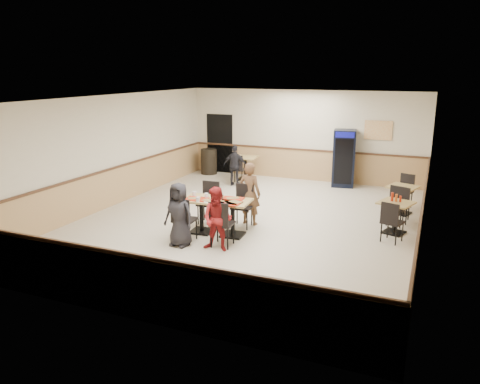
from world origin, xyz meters
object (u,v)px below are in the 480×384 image
at_px(lone_diner, 235,166).
at_px(side_table_far, 402,195).
at_px(diner_woman_left, 179,215).
at_px(side_table_near, 395,213).
at_px(pepsi_cooler, 344,158).
at_px(trash_bin, 209,161).
at_px(diner_woman_right, 218,219).
at_px(diner_man_opposite, 250,194).
at_px(back_table, 246,164).
at_px(main_table, 217,211).

xyz_separation_m(lone_diner, side_table_far, (5.20, -1.14, -0.17)).
distance_m(diner_woman_left, side_table_far, 5.93).
relative_size(side_table_near, side_table_far, 1.01).
bearing_deg(side_table_near, side_table_far, 88.98).
relative_size(pepsi_cooler, trash_bin, 2.02).
xyz_separation_m(diner_woman_left, diner_woman_right, (0.87, 0.06, -0.01)).
xyz_separation_m(side_table_near, pepsi_cooler, (-1.95, 4.07, 0.41)).
bearing_deg(pepsi_cooler, diner_woman_left, -117.06).
distance_m(diner_man_opposite, side_table_far, 4.06).
bearing_deg(side_table_near, diner_man_opposite, -168.72).
bearing_deg(trash_bin, back_table, -12.65).
relative_size(diner_woman_left, diner_woman_right, 1.02).
bearing_deg(main_table, back_table, 101.25).
distance_m(diner_man_opposite, lone_diner, 3.92).
bearing_deg(trash_bin, diner_woman_right, -62.16).
height_order(diner_woman_right, trash_bin, diner_woman_right).
height_order(side_table_far, back_table, back_table).
bearing_deg(trash_bin, lone_diner, -38.62).
bearing_deg(diner_man_opposite, side_table_near, -162.85).
distance_m(diner_woman_left, pepsi_cooler, 7.00).
xyz_separation_m(lone_diner, side_table_near, (5.17, -2.78, -0.16)).
xyz_separation_m(diner_woman_left, pepsi_cooler, (2.20, 6.64, 0.22)).
distance_m(diner_woman_left, back_table, 6.34).
bearing_deg(trash_bin, main_table, -61.94).
height_order(diner_woman_left, side_table_far, diner_woman_left).
bearing_deg(back_table, diner_woman_left, -80.68).
bearing_deg(diner_man_opposite, trash_bin, -47.92).
bearing_deg(diner_man_opposite, side_table_far, -139.51).
height_order(back_table, trash_bin, trash_bin).
xyz_separation_m(diner_man_opposite, side_table_near, (3.30, 0.66, -0.27)).
bearing_deg(diner_woman_right, diner_man_opposite, 89.25).
height_order(side_table_far, pepsi_cooler, pepsi_cooler).
bearing_deg(side_table_near, trash_bin, 149.11).
bearing_deg(pepsi_cooler, trash_bin, 171.76).
bearing_deg(diner_woman_left, diner_woman_right, 9.22).
bearing_deg(main_table, side_table_far, 36.89).
relative_size(main_table, diner_woman_right, 1.17).
xyz_separation_m(diner_woman_left, trash_bin, (-2.59, 6.60, -0.24)).
xyz_separation_m(diner_woman_right, diner_man_opposite, (-0.02, 1.85, 0.09)).
height_order(lone_diner, trash_bin, lone_diner).
bearing_deg(pepsi_cooler, diner_woman_right, -110.17).
distance_m(diner_man_opposite, back_table, 4.73).
xyz_separation_m(lone_diner, pepsi_cooler, (3.22, 1.29, 0.25)).
relative_size(diner_man_opposite, pepsi_cooler, 0.84).
distance_m(side_table_far, pepsi_cooler, 3.16).
height_order(main_table, diner_woman_left, diner_woman_left).
height_order(diner_man_opposite, side_table_near, diner_man_opposite).
xyz_separation_m(diner_man_opposite, back_table, (-1.87, 4.34, -0.23)).
distance_m(main_table, diner_woman_left, 1.06).
height_order(side_table_near, back_table, back_table).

